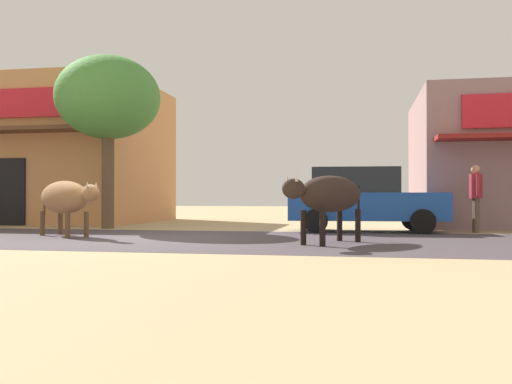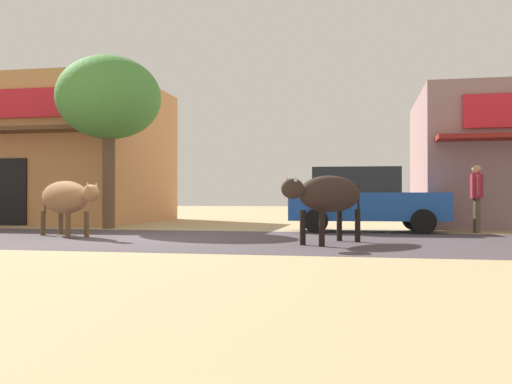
{
  "view_description": "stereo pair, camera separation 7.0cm",
  "coord_description": "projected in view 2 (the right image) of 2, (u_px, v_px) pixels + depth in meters",
  "views": [
    {
      "loc": [
        4.49,
        -11.19,
        0.9
      ],
      "look_at": [
        2.18,
        0.94,
        1.0
      ],
      "focal_mm": 38.81,
      "sensor_mm": 36.0,
      "label": 1
    },
    {
      "loc": [
        4.56,
        -11.17,
        0.9
      ],
      "look_at": [
        2.18,
        0.94,
        1.0
      ],
      "focal_mm": 38.81,
      "sensor_mm": 36.0,
      "label": 2
    }
  ],
  "objects": [
    {
      "name": "roadside_tree",
      "position": [
        109.0,
        99.0,
        15.59
      ],
      "size": [
        2.92,
        2.92,
        4.87
      ],
      "color": "brown",
      "rests_on": "ground"
    },
    {
      "name": "storefront_left_cafe",
      "position": [
        42.0,
        155.0,
        20.31
      ],
      "size": [
        8.45,
        6.7,
        4.89
      ],
      "color": "tan",
      "rests_on": "ground"
    },
    {
      "name": "asphalt_road",
      "position": [
        148.0,
        239.0,
        11.83
      ],
      "size": [
        72.0,
        5.64,
        0.0
      ],
      "primitive_type": "cube",
      "color": "#463D43",
      "rests_on": "ground"
    },
    {
      "name": "ground",
      "position": [
        148.0,
        239.0,
        11.83
      ],
      "size": [
        80.0,
        80.0,
        0.0
      ],
      "primitive_type": "plane",
      "color": "tan"
    },
    {
      "name": "cow_far_dark",
      "position": [
        329.0,
        195.0,
        10.53
      ],
      "size": [
        1.6,
        2.37,
        1.3
      ],
      "color": "#30231D",
      "rests_on": "ground"
    },
    {
      "name": "pedestrian_by_shop",
      "position": [
        477.0,
        193.0,
        13.77
      ],
      "size": [
        0.28,
        0.61,
        1.7
      ],
      "color": "brown",
      "rests_on": "ground"
    },
    {
      "name": "cow_near_brown",
      "position": [
        66.0,
        198.0,
        12.47
      ],
      "size": [
        2.32,
        1.82,
        1.26
      ],
      "color": "#996941",
      "rests_on": "ground"
    },
    {
      "name": "parked_hatchback_car",
      "position": [
        363.0,
        199.0,
        14.23
      ],
      "size": [
        4.02,
        2.0,
        1.64
      ],
      "color": "#19499F",
      "rests_on": "ground"
    }
  ]
}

